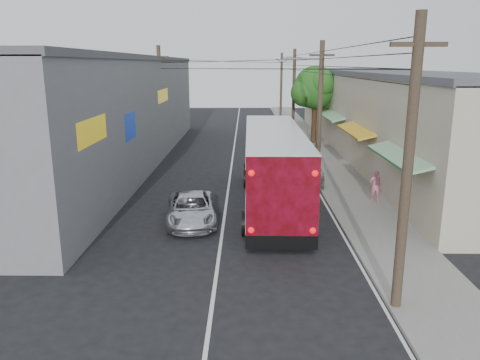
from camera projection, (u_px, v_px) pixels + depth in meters
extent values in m
plane|color=black|center=(216.00, 277.00, 15.22)|extent=(120.00, 120.00, 0.00)
cube|color=slate|center=(320.00, 157.00, 34.54)|extent=(3.00, 80.00, 0.12)
cube|color=#B9AC93|center=(377.00, 114.00, 35.71)|extent=(6.00, 40.00, 6.00)
cube|color=#4C4C51|center=(380.00, 72.00, 34.96)|extent=(6.20, 40.00, 0.30)
cube|color=#1C7F32|center=(401.00, 155.00, 20.25)|extent=(1.39, 6.00, 0.46)
cube|color=orange|center=(358.00, 130.00, 28.01)|extent=(1.39, 6.00, 0.46)
cube|color=#1C7F32|center=(334.00, 115.00, 35.78)|extent=(1.39, 6.00, 0.46)
cube|color=orange|center=(318.00, 106.00, 43.54)|extent=(1.39, 6.00, 0.46)
cube|color=#1C7F32|center=(307.00, 100.00, 51.30)|extent=(1.39, 6.00, 0.46)
cube|color=slate|center=(108.00, 112.00, 31.94)|extent=(7.00, 36.00, 7.00)
cube|color=#4C4C51|center=(104.00, 58.00, 31.07)|extent=(7.20, 36.00, 0.30)
cube|color=yellow|center=(91.00, 131.00, 18.15)|extent=(0.12, 3.50, 1.00)
cube|color=#1433A5|center=(129.00, 126.00, 24.11)|extent=(0.12, 2.20, 1.40)
cube|color=yellow|center=(162.00, 96.00, 33.60)|extent=(0.12, 4.00, 0.90)
cylinder|color=#473828|center=(407.00, 171.00, 12.25)|extent=(0.28, 0.28, 8.00)
cube|color=#473828|center=(419.00, 44.00, 11.48)|extent=(1.40, 0.12, 0.12)
cylinder|color=#473828|center=(320.00, 113.00, 26.81)|extent=(0.28, 0.28, 8.00)
cube|color=#473828|center=(322.00, 55.00, 26.03)|extent=(1.40, 0.12, 0.12)
cylinder|color=#473828|center=(294.00, 95.00, 41.36)|extent=(0.28, 0.28, 8.00)
cube|color=#473828|center=(295.00, 58.00, 40.59)|extent=(1.40, 0.12, 0.12)
cylinder|color=#473828|center=(281.00, 87.00, 55.91)|extent=(0.28, 0.28, 8.00)
cube|color=#473828|center=(282.00, 60.00, 55.14)|extent=(1.40, 0.12, 0.12)
cylinder|color=#473828|center=(161.00, 103.00, 33.72)|extent=(0.28, 0.28, 8.00)
cube|color=#473828|center=(159.00, 57.00, 32.94)|extent=(1.40, 0.12, 0.12)
cylinder|color=#59595E|center=(302.00, 59.00, 26.09)|extent=(2.20, 0.10, 0.10)
cube|color=#59595E|center=(282.00, 61.00, 26.13)|extent=(0.50, 0.18, 0.12)
cylinder|color=#3F2B19|center=(314.00, 121.00, 39.89)|extent=(0.44, 0.44, 4.00)
sphere|color=#204A13|center=(315.00, 87.00, 39.21)|extent=(3.60, 3.60, 3.60)
sphere|color=#204A13|center=(326.00, 94.00, 39.92)|extent=(2.60, 2.60, 2.60)
sphere|color=#204A13|center=(305.00, 92.00, 38.93)|extent=(2.40, 2.40, 2.40)
sphere|color=#204A13|center=(322.00, 83.00, 38.14)|extent=(2.20, 2.20, 2.20)
sphere|color=#204A13|center=(310.00, 84.00, 40.04)|extent=(2.00, 2.00, 2.00)
cube|color=silver|center=(273.00, 180.00, 22.82)|extent=(2.71, 12.62, 2.00)
cube|color=black|center=(273.00, 149.00, 22.97)|extent=(2.71, 10.52, 1.05)
cube|color=silver|center=(274.00, 135.00, 22.28)|extent=(2.71, 12.62, 0.53)
cube|color=maroon|center=(283.00, 199.00, 16.47)|extent=(2.61, 0.10, 3.05)
cube|color=black|center=(282.00, 242.00, 16.86)|extent=(2.63, 0.12, 0.53)
sphere|color=red|center=(251.00, 230.00, 16.74)|extent=(0.23, 0.23, 0.23)
sphere|color=red|center=(313.00, 230.00, 16.70)|extent=(0.23, 0.23, 0.23)
sphere|color=red|center=(251.00, 173.00, 16.23)|extent=(0.23, 0.23, 0.23)
sphere|color=red|center=(315.00, 173.00, 16.19)|extent=(0.23, 0.23, 0.23)
cylinder|color=black|center=(246.00, 223.00, 18.73)|extent=(0.32, 1.05, 1.05)
cylinder|color=black|center=(311.00, 224.00, 18.68)|extent=(0.32, 1.05, 1.05)
cylinder|color=black|center=(246.00, 178.00, 26.06)|extent=(0.32, 1.05, 1.05)
cylinder|color=black|center=(294.00, 178.00, 26.02)|extent=(0.32, 1.05, 1.05)
cylinder|color=black|center=(247.00, 172.00, 27.59)|extent=(0.32, 1.05, 1.05)
cylinder|color=black|center=(291.00, 172.00, 27.55)|extent=(0.32, 1.05, 1.05)
imported|color=silver|center=(191.00, 209.00, 20.27)|extent=(2.56, 4.68, 1.24)
imported|color=#A4A4AC|center=(294.00, 165.00, 27.57)|extent=(3.07, 6.44, 1.81)
imported|color=#292A2F|center=(279.00, 135.00, 39.92)|extent=(1.96, 4.63, 1.56)
imported|color=black|center=(278.00, 133.00, 41.18)|extent=(2.31, 5.08, 1.62)
imported|color=#C86A84|center=(375.00, 186.00, 22.97)|extent=(0.59, 0.42, 1.56)
imported|color=#97B6DC|center=(316.00, 157.00, 29.52)|extent=(0.88, 0.70, 1.74)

